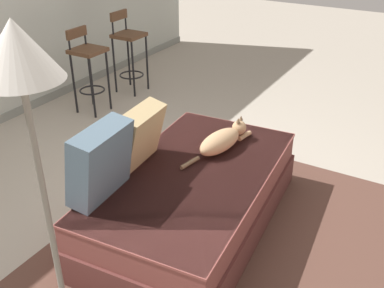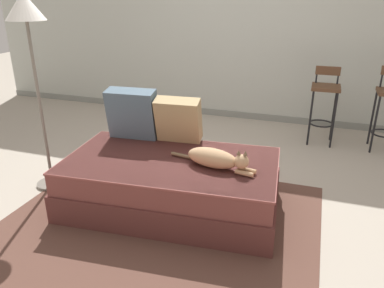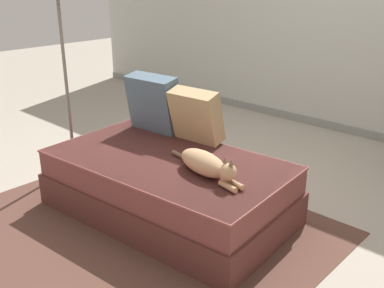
% 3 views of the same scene
% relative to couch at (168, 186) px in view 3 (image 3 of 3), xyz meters
% --- Properties ---
extents(ground_plane, '(16.00, 16.00, 0.00)m').
position_rel_couch_xyz_m(ground_plane, '(0.00, 0.40, -0.22)').
color(ground_plane, '#A89E8E').
rests_on(ground_plane, ground).
extents(wall_back_panel, '(8.00, 0.10, 2.60)m').
position_rel_couch_xyz_m(wall_back_panel, '(0.00, 2.65, 1.08)').
color(wall_back_panel, '#B7BCB2').
rests_on(wall_back_panel, ground).
extents(wall_baseboard_trim, '(8.00, 0.02, 0.09)m').
position_rel_couch_xyz_m(wall_baseboard_trim, '(0.00, 2.60, -0.18)').
color(wall_baseboard_trim, gray).
rests_on(wall_baseboard_trim, ground).
extents(area_rug, '(2.45, 2.09, 0.01)m').
position_rel_couch_xyz_m(area_rug, '(0.00, -0.30, -0.22)').
color(area_rug, brown).
rests_on(area_rug, ground).
extents(couch, '(1.83, 1.13, 0.44)m').
position_rel_couch_xyz_m(couch, '(0.00, 0.00, 0.00)').
color(couch, brown).
rests_on(couch, ground).
extents(throw_pillow_corner, '(0.47, 0.27, 0.47)m').
position_rel_couch_xyz_m(throw_pillow_corner, '(-0.51, 0.35, 0.45)').
color(throw_pillow_corner, '#4C6070').
rests_on(throw_pillow_corner, couch).
extents(throw_pillow_middle, '(0.42, 0.27, 0.42)m').
position_rel_couch_xyz_m(throw_pillow_middle, '(-0.08, 0.39, 0.43)').
color(throw_pillow_middle, tan).
rests_on(throw_pillow_middle, couch).
extents(cat, '(0.73, 0.24, 0.19)m').
position_rel_couch_xyz_m(cat, '(0.39, -0.02, 0.29)').
color(cat, tan).
rests_on(cat, couch).
extents(floor_lamp, '(0.32, 0.32, 1.72)m').
position_rel_couch_xyz_m(floor_lamp, '(-1.23, -0.00, 1.23)').
color(floor_lamp, slate).
rests_on(floor_lamp, ground).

